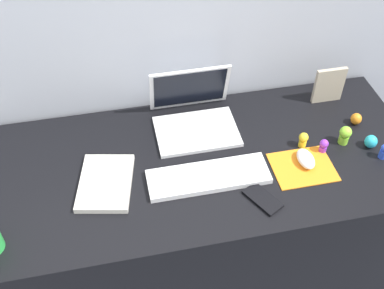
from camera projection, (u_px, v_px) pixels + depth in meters
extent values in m
plane|color=#474C56|center=(185.00, 274.00, 2.17)|extent=(6.00, 6.00, 0.00)
cube|color=#B2B7C1|center=(166.00, 108.00, 1.95)|extent=(2.89, 0.05, 1.36)
cube|color=black|center=(184.00, 226.00, 1.91)|extent=(1.69, 0.68, 0.74)
cube|color=white|center=(197.00, 131.00, 1.75)|extent=(0.30, 0.21, 0.01)
cube|color=white|center=(189.00, 88.00, 1.77)|extent=(0.30, 0.06, 0.20)
cube|color=black|center=(190.00, 89.00, 1.77)|extent=(0.27, 0.05, 0.17)
cube|color=white|center=(208.00, 177.00, 1.59)|extent=(0.41, 0.13, 0.02)
cube|color=orange|center=(303.00, 167.00, 1.64)|extent=(0.21, 0.17, 0.00)
ellipsoid|color=white|center=(306.00, 159.00, 1.64)|extent=(0.06, 0.10, 0.03)
cube|color=black|center=(263.00, 199.00, 1.53)|extent=(0.12, 0.14, 0.01)
cube|color=silver|center=(106.00, 183.00, 1.58)|extent=(0.22, 0.27, 0.02)
cube|color=#B2A58C|center=(329.00, 85.00, 1.84)|extent=(0.12, 0.02, 0.15)
cylinder|color=yellow|center=(302.00, 142.00, 1.70)|extent=(0.03, 0.03, 0.03)
sphere|color=yellow|center=(303.00, 136.00, 1.68)|extent=(0.03, 0.03, 0.03)
ellipsoid|color=orange|center=(356.00, 119.00, 1.78)|extent=(0.04, 0.04, 0.05)
cylinder|color=blue|center=(383.00, 154.00, 1.66)|extent=(0.03, 0.03, 0.03)
cylinder|color=#8CDB33|center=(343.00, 139.00, 1.71)|extent=(0.03, 0.03, 0.03)
sphere|color=#8CDB33|center=(346.00, 132.00, 1.69)|extent=(0.04, 0.04, 0.04)
ellipsoid|color=#28B7CC|center=(371.00, 142.00, 1.69)|extent=(0.04, 0.04, 0.05)
cylinder|color=purple|center=(323.00, 149.00, 1.68)|extent=(0.03, 0.03, 0.03)
sphere|color=purple|center=(324.00, 144.00, 1.66)|extent=(0.03, 0.03, 0.03)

